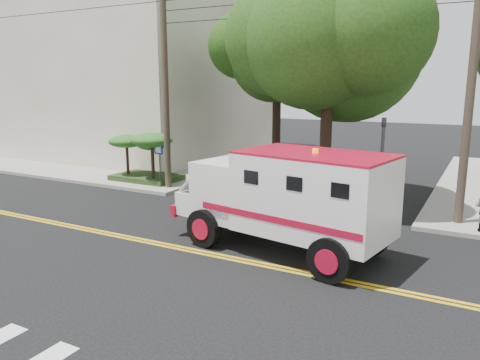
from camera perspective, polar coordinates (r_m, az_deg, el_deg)
The scene contains 11 objects.
ground at distance 13.54m, azimuth -5.01°, elevation -8.74°, with size 100.00×100.00×0.00m, color black.
sidewalk_nw at distance 31.98m, azimuth -11.93°, elevation 3.05°, with size 17.00×17.00×0.15m, color gray.
building_left at distance 34.09m, azimuth -13.26°, elevation 12.08°, with size 16.00×14.00×10.00m, color #BFBA9D.
utility_pole_left at distance 20.84m, azimuth -9.09°, elevation 10.92°, with size 0.28×0.28×9.00m, color #382D23.
utility_pole_right at distance 16.78m, azimuth 26.30°, elevation 9.75°, with size 0.28×0.28×9.00m, color #382D23.
tree_main at distance 17.71m, azimuth 12.08°, elevation 19.49°, with size 6.08×5.70×9.85m.
tree_left at distance 24.39m, azimuth 5.08°, elevation 13.99°, with size 4.48×4.20×7.70m.
traffic_signal at distance 16.67m, azimuth 16.90°, elevation 2.58°, with size 0.15×0.18×3.60m.
accessibility_sign at distance 21.60m, azimuth -9.81°, elevation 2.57°, with size 0.45×0.10×2.02m.
palm_planter at distance 22.68m, azimuth -11.59°, elevation 3.65°, with size 3.52×2.63×2.36m.
armored_truck at distance 13.14m, azimuth 5.82°, elevation -1.81°, with size 6.73×3.47×2.93m.
Camera 1 is at (7.05, -10.56, 4.70)m, focal length 35.00 mm.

